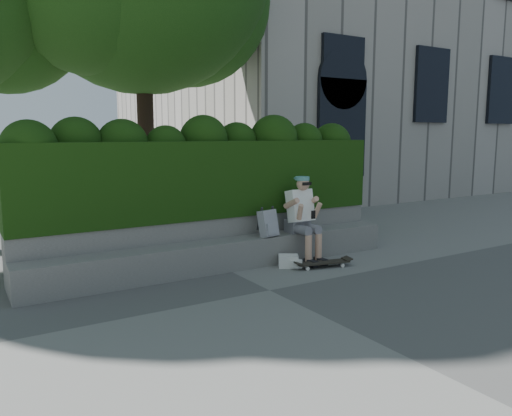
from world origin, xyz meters
TOP-DOWN VIEW (x-y plane):
  - ground at (0.00, 0.00)m, footprint 80.00×80.00m
  - bench_ledge at (0.00, 1.25)m, footprint 6.00×0.45m
  - planter_wall at (0.00, 1.73)m, footprint 6.00×0.50m
  - hedge at (0.00, 1.95)m, footprint 6.00×1.00m
  - person at (1.33, 1.07)m, footprint 0.40×0.76m
  - skateboard at (1.33, 0.53)m, footprint 0.88×0.40m
  - backpack_plaid at (0.72, 1.15)m, footprint 0.31×0.21m
  - backpack_ground at (0.88, 0.82)m, footprint 0.37×0.34m

SIDE VIEW (x-z plane):
  - ground at x=0.00m, z-range 0.00..0.00m
  - skateboard at x=1.33m, z-range 0.03..0.12m
  - backpack_ground at x=0.88m, z-range 0.00..0.20m
  - bench_ledge at x=0.00m, z-range 0.00..0.45m
  - planter_wall at x=0.00m, z-range 0.00..0.75m
  - backpack_plaid at x=0.72m, z-range 0.45..0.87m
  - person at x=1.33m, z-range 0.06..1.44m
  - hedge at x=0.00m, z-range 0.75..1.95m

